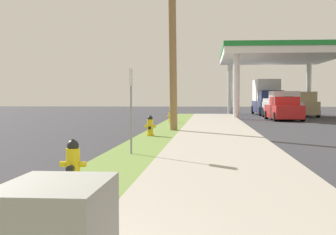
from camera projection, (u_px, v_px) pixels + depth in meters
fire_hydrant_nearest at (73, 166)px, 7.83m from camera, size 0.42×0.37×0.74m
fire_hydrant_second at (150, 127)px, 18.14m from camera, size 0.42×0.38×0.74m
fire_hydrant_third at (171, 117)px, 27.89m from camera, size 0.42×0.37×0.74m
utility_pole_midground at (172, 13)px, 20.64m from camera, size 0.41×1.75×9.67m
street_sign_post at (131, 93)px, 12.31m from camera, size 0.05×0.36×2.12m
car_red_by_near_pump at (284, 110)px, 32.84m from camera, size 2.14×4.59×1.57m
truck_tan_at_forecourt at (300, 105)px, 39.63m from camera, size 2.19×5.43×1.97m
truck_silver_on_apron at (282, 106)px, 35.98m from camera, size 2.35×5.49×1.97m
truck_navy_at_far_bay at (267, 98)px, 43.49m from camera, size 2.30×6.46×3.11m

